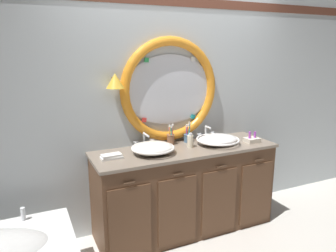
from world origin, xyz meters
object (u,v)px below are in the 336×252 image
at_px(toothbrush_holder_right, 188,137).
at_px(toiletry_basket, 252,140).
at_px(sink_basin_left, 153,148).
at_px(soap_dispenser, 190,141).
at_px(sink_basin_right, 218,140).
at_px(folded_hand_towel, 112,156).
at_px(toothbrush_holder_left, 171,139).

bearing_deg(toothbrush_holder_right, toiletry_basket, -25.87).
relative_size(sink_basin_left, toiletry_basket, 2.74).
bearing_deg(soap_dispenser, toiletry_basket, -9.85).
bearing_deg(sink_basin_left, soap_dispenser, 3.83).
xyz_separation_m(sink_basin_right, soap_dispenser, (-0.31, 0.03, 0.02)).
relative_size(sink_basin_left, sink_basin_right, 0.92).
bearing_deg(toiletry_basket, toothbrush_holder_right, 154.13).
bearing_deg(folded_hand_towel, toiletry_basket, -4.40).
xyz_separation_m(toothbrush_holder_right, toiletry_basket, (0.62, -0.30, -0.02)).
distance_m(toothbrush_holder_right, toiletry_basket, 0.69).
distance_m(sink_basin_right, folded_hand_towel, 1.13).
bearing_deg(soap_dispenser, toothbrush_holder_left, 129.07).
distance_m(sink_basin_left, folded_hand_towel, 0.40).
relative_size(sink_basin_left, toothbrush_holder_left, 1.90).
xyz_separation_m(sink_basin_left, toothbrush_holder_left, (0.28, 0.20, 0.01)).
relative_size(toothbrush_holder_left, toothbrush_holder_right, 0.99).
relative_size(toothbrush_holder_left, toiletry_basket, 1.44).
xyz_separation_m(toothbrush_holder_left, soap_dispenser, (0.14, -0.17, 0.00)).
relative_size(sink_basin_left, folded_hand_towel, 2.14).
xyz_separation_m(sink_basin_left, sink_basin_right, (0.73, 0.00, -0.00)).
relative_size(soap_dispenser, toiletry_basket, 1.02).
xyz_separation_m(toothbrush_holder_right, folded_hand_towel, (-0.88, -0.18, -0.03)).
bearing_deg(folded_hand_towel, soap_dispenser, 0.24).
xyz_separation_m(sink_basin_right, folded_hand_towel, (-1.12, 0.02, -0.03)).
distance_m(toothbrush_holder_left, toothbrush_holder_right, 0.21).
relative_size(sink_basin_right, folded_hand_towel, 2.32).
bearing_deg(toothbrush_holder_left, sink_basin_left, -144.65).
height_order(sink_basin_right, soap_dispenser, soap_dispenser).
xyz_separation_m(toothbrush_holder_right, soap_dispenser, (-0.07, -0.18, 0.01)).
relative_size(sink_basin_left, toothbrush_holder_right, 1.88).
height_order(sink_basin_right, toothbrush_holder_right, toothbrush_holder_right).
height_order(sink_basin_left, sink_basin_right, sink_basin_left).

